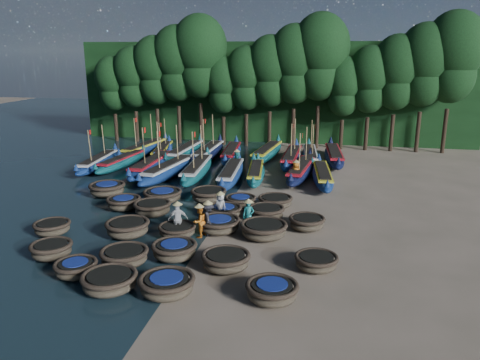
% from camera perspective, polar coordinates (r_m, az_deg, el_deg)
% --- Properties ---
extents(ground, '(120.00, 120.00, 0.00)m').
position_cam_1_polar(ground, '(27.33, -2.12, -4.02)').
color(ground, gray).
rests_on(ground, ground).
extents(foliage_wall, '(40.00, 3.00, 10.00)m').
position_cam_1_polar(foliage_wall, '(49.11, 4.09, 10.64)').
color(foliage_wall, black).
rests_on(foliage_wall, ground).
extents(coracle_1, '(1.81, 1.81, 0.68)m').
position_cam_1_polar(coracle_1, '(20.96, -19.38, -10.08)').
color(coracle_1, brown).
rests_on(coracle_1, ground).
extents(coracle_2, '(2.54, 2.54, 0.76)m').
position_cam_1_polar(coracle_2, '(19.37, -15.62, -11.79)').
color(coracle_2, brown).
rests_on(coracle_2, ground).
extents(coracle_3, '(2.54, 2.54, 0.79)m').
position_cam_1_polar(coracle_3, '(18.60, -8.90, -12.49)').
color(coracle_3, brown).
rests_on(coracle_3, ground).
extents(coracle_4, '(2.44, 2.44, 0.75)m').
position_cam_1_polar(coracle_4, '(18.05, 3.93, -13.35)').
color(coracle_4, brown).
rests_on(coracle_4, ground).
extents(coracle_5, '(1.90, 1.90, 0.76)m').
position_cam_1_polar(coracle_5, '(23.02, -21.99, -7.88)').
color(coracle_5, brown).
rests_on(coracle_5, ground).
extents(coracle_6, '(2.14, 2.14, 0.77)m').
position_cam_1_polar(coracle_6, '(21.34, -13.91, -9.01)').
color(coracle_6, brown).
rests_on(coracle_6, ground).
extents(coracle_7, '(2.42, 2.42, 0.78)m').
position_cam_1_polar(coracle_7, '(21.53, -8.00, -8.44)').
color(coracle_7, brown).
rests_on(coracle_7, ground).
extents(coracle_8, '(2.15, 2.15, 0.78)m').
position_cam_1_polar(coracle_8, '(20.35, -1.74, -9.76)').
color(coracle_8, brown).
rests_on(coracle_8, ground).
extents(coracle_9, '(2.22, 2.22, 0.67)m').
position_cam_1_polar(coracle_9, '(20.66, 9.29, -9.78)').
color(coracle_9, brown).
rests_on(coracle_9, ground).
extents(coracle_10, '(2.22, 2.22, 0.69)m').
position_cam_1_polar(coracle_10, '(25.91, -21.92, -5.38)').
color(coracle_10, brown).
rests_on(coracle_10, ground).
extents(coracle_11, '(2.71, 2.71, 0.85)m').
position_cam_1_polar(coracle_11, '(24.41, -13.54, -5.69)').
color(coracle_11, brown).
rests_on(coracle_11, ground).
extents(coracle_12, '(2.15, 2.15, 0.63)m').
position_cam_1_polar(coracle_12, '(24.01, -7.67, -6.06)').
color(coracle_12, brown).
rests_on(coracle_12, ground).
extents(coracle_13, '(2.63, 2.63, 0.77)m').
position_cam_1_polar(coracle_13, '(24.36, -2.60, -5.41)').
color(coracle_13, brown).
rests_on(coracle_13, ground).
extents(coracle_14, '(2.72, 2.72, 0.82)m').
position_cam_1_polar(coracle_14, '(23.61, 2.92, -6.05)').
color(coracle_14, brown).
rests_on(coracle_14, ground).
extents(coracle_15, '(2.47, 2.47, 0.76)m').
position_cam_1_polar(coracle_15, '(28.56, -13.99, -2.69)').
color(coracle_15, brown).
rests_on(coracle_15, ground).
extents(coracle_16, '(2.17, 2.17, 0.83)m').
position_cam_1_polar(coracle_16, '(27.15, -10.63, -3.37)').
color(coracle_16, brown).
rests_on(coracle_16, ground).
extents(coracle_17, '(2.03, 2.03, 0.67)m').
position_cam_1_polar(coracle_17, '(26.46, -1.96, -3.81)').
color(coracle_17, brown).
rests_on(coracle_17, ground).
extents(coracle_18, '(2.37, 2.37, 0.78)m').
position_cam_1_polar(coracle_18, '(26.09, 3.25, -3.96)').
color(coracle_18, brown).
rests_on(coracle_18, ground).
extents(coracle_19, '(2.17, 2.17, 0.73)m').
position_cam_1_polar(coracle_19, '(24.91, 8.15, -5.13)').
color(coracle_19, brown).
rests_on(coracle_19, ground).
extents(coracle_20, '(2.43, 2.43, 0.85)m').
position_cam_1_polar(coracle_20, '(31.46, -15.89, -1.05)').
color(coracle_20, brown).
rests_on(coracle_20, ground).
extents(coracle_21, '(2.41, 2.41, 0.78)m').
position_cam_1_polar(coracle_21, '(29.43, -9.43, -1.86)').
color(coracle_21, brown).
rests_on(coracle_21, ground).
extents(coracle_22, '(2.25, 2.25, 0.85)m').
position_cam_1_polar(coracle_22, '(29.07, -3.84, -1.83)').
color(coracle_22, brown).
rests_on(coracle_22, ground).
extents(coracle_23, '(2.23, 2.23, 0.67)m').
position_cam_1_polar(coracle_23, '(28.20, 0.06, -2.56)').
color(coracle_23, brown).
rests_on(coracle_23, ground).
extents(coracle_24, '(2.32, 2.32, 0.69)m').
position_cam_1_polar(coracle_24, '(28.21, 4.33, -2.58)').
color(coracle_24, brown).
rests_on(coracle_24, ground).
extents(long_boat_0, '(1.96, 7.94, 3.38)m').
position_cam_1_polar(long_boat_0, '(38.99, -16.93, 2.09)').
color(long_boat_0, navy).
rests_on(long_boat_0, ground).
extents(long_boat_1, '(2.11, 7.70, 1.36)m').
position_cam_1_polar(long_boat_1, '(38.78, -14.20, 2.19)').
color(long_boat_1, '#0F5356').
rests_on(long_boat_1, ground).
extents(long_boat_2, '(1.57, 8.93, 3.79)m').
position_cam_1_polar(long_boat_2, '(36.71, -10.71, 1.80)').
color(long_boat_2, navy).
rests_on(long_boat_2, ground).
extents(long_boat_3, '(2.80, 8.80, 3.77)m').
position_cam_1_polar(long_boat_3, '(35.07, -8.66, 1.24)').
color(long_boat_3, navy).
rests_on(long_boat_3, ground).
extents(long_boat_4, '(2.10, 8.72, 3.71)m').
position_cam_1_polar(long_boat_4, '(34.90, -5.27, 1.27)').
color(long_boat_4, '#0F5356').
rests_on(long_boat_4, ground).
extents(long_boat_5, '(1.96, 8.39, 1.48)m').
position_cam_1_polar(long_boat_5, '(33.72, -1.11, 0.78)').
color(long_boat_5, navy).
rests_on(long_boat_5, ground).
extents(long_boat_6, '(2.06, 7.35, 1.30)m').
position_cam_1_polar(long_boat_6, '(34.22, 1.93, 0.88)').
color(long_boat_6, '#0F5356').
rests_on(long_boat_6, ground).
extents(long_boat_7, '(2.40, 8.50, 3.63)m').
position_cam_1_polar(long_boat_7, '(34.91, 7.48, 1.19)').
color(long_boat_7, '#0E0F33').
rests_on(long_boat_7, ground).
extents(long_boat_8, '(2.15, 7.93, 1.40)m').
position_cam_1_polar(long_boat_8, '(33.76, 10.02, 0.51)').
color(long_boat_8, navy).
rests_on(long_boat_8, ground).
extents(long_boat_9, '(2.68, 8.34, 3.58)m').
position_cam_1_polar(long_boat_9, '(43.17, -11.57, 3.75)').
color(long_boat_9, navy).
rests_on(long_boat_9, ground).
extents(long_boat_10, '(2.58, 7.55, 3.25)m').
position_cam_1_polar(long_boat_10, '(42.15, -9.43, 3.50)').
color(long_boat_10, navy).
rests_on(long_boat_10, ground).
extents(long_boat_11, '(2.04, 8.78, 1.55)m').
position_cam_1_polar(long_boat_11, '(41.17, -6.75, 3.42)').
color(long_boat_11, '#0F5356').
rests_on(long_boat_11, ground).
extents(long_boat_12, '(1.71, 8.82, 3.75)m').
position_cam_1_polar(long_boat_12, '(40.72, -3.91, 3.37)').
color(long_boat_12, '#0E0F33').
rests_on(long_boat_12, ground).
extents(long_boat_13, '(2.11, 8.19, 1.45)m').
position_cam_1_polar(long_boat_13, '(40.53, -1.08, 3.28)').
color(long_boat_13, navy).
rests_on(long_boat_13, ground).
extents(long_boat_14, '(2.57, 8.66, 1.54)m').
position_cam_1_polar(long_boat_14, '(40.73, 3.32, 3.37)').
color(long_boat_14, '#0F5356').
rests_on(long_boat_14, ground).
extents(long_boat_15, '(1.68, 8.65, 3.67)m').
position_cam_1_polar(long_boat_15, '(38.83, 6.30, 2.70)').
color(long_boat_15, navy).
rests_on(long_boat_15, ground).
extents(long_boat_16, '(2.07, 8.04, 3.42)m').
position_cam_1_polar(long_boat_16, '(40.05, 8.56, 2.95)').
color(long_boat_16, '#0F5356').
rests_on(long_boat_16, ground).
extents(long_boat_17, '(2.16, 8.65, 1.53)m').
position_cam_1_polar(long_boat_17, '(40.15, 11.39, 2.90)').
color(long_boat_17, '#0E0F33').
rests_on(long_boat_17, ground).
extents(fisherman_0, '(0.91, 0.78, 1.78)m').
position_cam_1_polar(fisherman_0, '(25.91, -2.39, -3.13)').
color(fisherman_0, silver).
rests_on(fisherman_0, ground).
extents(fisherman_1, '(0.63, 0.52, 1.87)m').
position_cam_1_polar(fisherman_1, '(24.31, 1.03, -4.19)').
color(fisherman_1, '#196968').
rests_on(fisherman_1, ground).
extents(fisherman_2, '(0.93, 1.01, 1.88)m').
position_cam_1_polar(fisherman_2, '(23.69, -4.97, -4.92)').
color(fisherman_2, '#C3681A').
rests_on(fisherman_2, ground).
extents(fisherman_3, '(1.17, 1.33, 1.98)m').
position_cam_1_polar(fisherman_3, '(23.81, -3.91, -4.69)').
color(fisherman_3, black).
rests_on(fisherman_3, ground).
extents(fisherman_4, '(1.08, 0.78, 1.91)m').
position_cam_1_polar(fisherman_4, '(24.04, -7.58, -4.62)').
color(fisherman_4, silver).
rests_on(fisherman_4, ground).
extents(fisherman_5, '(0.95, 1.60, 1.84)m').
position_cam_1_polar(fisherman_5, '(36.48, -0.36, 2.40)').
color(fisherman_5, '#196968').
rests_on(fisherman_5, ground).
extents(fisherman_6, '(0.97, 0.86, 1.87)m').
position_cam_1_polar(fisherman_6, '(33.10, 6.82, 0.99)').
color(fisherman_6, '#C3681A').
rests_on(fisherman_6, ground).
extents(tree_0, '(3.68, 3.68, 8.68)m').
position_cam_1_polar(tree_0, '(50.21, -15.23, 11.37)').
color(tree_0, black).
rests_on(tree_0, ground).
extents(tree_1, '(4.09, 4.09, 9.65)m').
position_cam_1_polar(tree_1, '(49.21, -12.82, 12.24)').
color(tree_1, black).
rests_on(tree_1, ground).
extents(tree_2, '(4.51, 4.51, 10.63)m').
position_cam_1_polar(tree_2, '(48.31, -10.30, 13.12)').
color(tree_2, black).
rests_on(tree_2, ground).
extents(tree_3, '(4.92, 4.92, 11.60)m').
position_cam_1_polar(tree_3, '(47.52, -7.67, 14.00)').
color(tree_3, black).
rests_on(tree_3, ground).
extents(tree_4, '(5.34, 5.34, 12.58)m').
position_cam_1_polar(tree_4, '(46.83, -4.94, 14.89)').
color(tree_4, black).
rests_on(tree_4, ground).
extents(tree_5, '(3.68, 3.68, 8.68)m').
position_cam_1_polar(tree_5, '(46.37, -2.06, 11.59)').
color(tree_5, black).
rests_on(tree_5, ground).
extents(tree_6, '(4.09, 4.09, 9.65)m').
position_cam_1_polar(tree_6, '(45.87, 0.80, 12.40)').
color(tree_6, black).
rests_on(tree_6, ground).
extents(tree_7, '(4.51, 4.51, 10.63)m').
position_cam_1_polar(tree_7, '(45.49, 3.73, 13.19)').
color(tree_7, black).
rests_on(tree_7, ground).
extents(tree_8, '(4.92, 4.92, 11.60)m').
position_cam_1_polar(tree_8, '(45.23, 6.72, 13.97)').
color(tree_8, black).
rests_on(tree_8, ground).
extents(tree_9, '(5.34, 5.34, 12.58)m').
position_cam_1_polar(tree_9, '(45.10, 9.76, 14.71)').
color(tree_9, black).
rests_on(tree_9, ground).
extents(tree_10, '(3.68, 3.68, 8.68)m').
position_cam_1_polar(tree_10, '(45.21, 12.57, 11.14)').
color(tree_10, black).
rests_on(tree_10, ground).
extents(tree_11, '(4.09, 4.09, 9.65)m').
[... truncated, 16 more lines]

